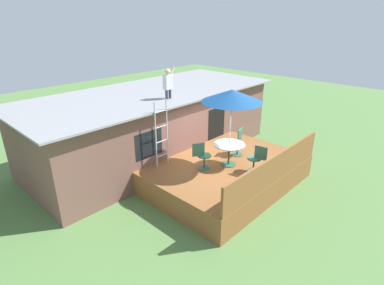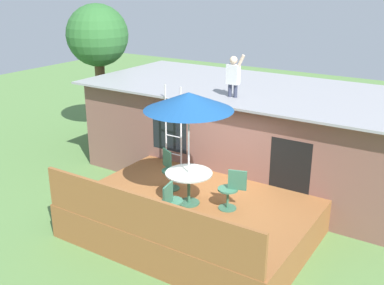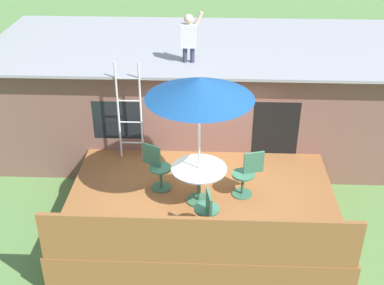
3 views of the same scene
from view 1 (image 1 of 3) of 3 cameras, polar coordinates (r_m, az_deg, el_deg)
ground_plane at (r=10.84m, az=5.67°, el=-7.39°), size 40.00×40.00×0.00m
house at (r=12.59m, az=-7.06°, el=3.62°), size 10.50×4.50×2.67m
deck at (r=10.65m, az=5.75°, el=-5.52°), size 5.21×3.99×0.80m
deck_railing at (r=9.34m, az=15.40°, el=-4.64°), size 5.11×0.08×0.90m
patio_table at (r=10.04m, az=6.97°, el=-1.14°), size 1.04×1.04×0.74m
patio_umbrella at (r=9.47m, az=7.47°, el=8.66°), size 1.90×1.90×2.54m
step_ladder at (r=9.82m, az=-5.73°, el=1.61°), size 0.52×0.04×2.20m
person_figure at (r=10.90m, az=-4.48°, el=11.30°), size 0.47×0.20×1.11m
patio_chair_left at (r=9.75m, az=1.91°, el=-2.54°), size 0.58×0.44×0.92m
patio_chair_right at (r=10.92m, az=8.68°, el=0.04°), size 0.61×0.44×0.92m
patio_chair_near at (r=9.76m, az=11.94°, el=-3.04°), size 0.44×0.62×0.92m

